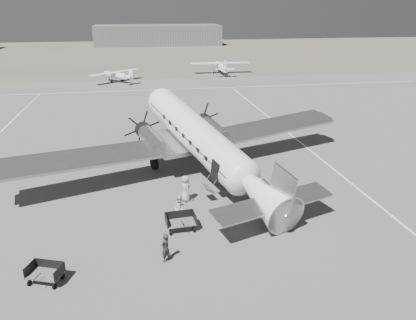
# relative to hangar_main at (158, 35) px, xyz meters

# --- Properties ---
(ground) EXTENTS (260.00, 260.00, 0.00)m
(ground) POSITION_rel_hangar_main_xyz_m (-5.00, -120.00, -3.30)
(ground) COLOR slate
(ground) RESTS_ON ground
(taxi_line_right) EXTENTS (0.15, 80.00, 0.01)m
(taxi_line_right) POSITION_rel_hangar_main_xyz_m (7.00, -120.00, -3.29)
(taxi_line_right) COLOR white
(taxi_line_right) RESTS_ON ground
(taxi_line_horizon) EXTENTS (90.00, 0.15, 0.01)m
(taxi_line_horizon) POSITION_rel_hangar_main_xyz_m (-5.00, -80.00, -3.29)
(taxi_line_horizon) COLOR white
(taxi_line_horizon) RESTS_ON ground
(grass_infield) EXTENTS (260.00, 90.00, 0.01)m
(grass_infield) POSITION_rel_hangar_main_xyz_m (-5.00, -25.00, -3.30)
(grass_infield) COLOR #676457
(grass_infield) RESTS_ON ground
(hangar_main) EXTENTS (42.00, 14.00, 6.60)m
(hangar_main) POSITION_rel_hangar_main_xyz_m (0.00, 0.00, 0.00)
(hangar_main) COLOR slate
(hangar_main) RESTS_ON ground
(dc3_airliner) EXTENTS (34.47, 28.91, 5.60)m
(dc3_airliner) POSITION_rel_hangar_main_xyz_m (-3.79, -116.23, -0.50)
(dc3_airliner) COLOR #ABABAD
(dc3_airliner) RESTS_ON ground
(light_plane_left) EXTENTS (12.68, 12.48, 2.04)m
(light_plane_left) POSITION_rel_hangar_main_xyz_m (-11.61, -71.86, -2.28)
(light_plane_left) COLOR white
(light_plane_left) RESTS_ON ground
(light_plane_right) EXTENTS (12.07, 9.92, 2.45)m
(light_plane_right) POSITION_rel_hangar_main_xyz_m (8.19, -65.69, -2.08)
(light_plane_right) COLOR white
(light_plane_right) RESTS_ON ground
(baggage_cart_near) EXTENTS (1.94, 1.44, 1.04)m
(baggage_cart_near) POSITION_rel_hangar_main_xyz_m (-6.44, -123.80, -2.78)
(baggage_cart_near) COLOR #5F5F5F
(baggage_cart_near) RESTS_ON ground
(baggage_cart_far) EXTENTS (2.01, 1.72, 0.96)m
(baggage_cart_far) POSITION_rel_hangar_main_xyz_m (-13.40, -127.54, -2.82)
(baggage_cart_far) COLOR #5F5F5F
(baggage_cart_far) RESTS_ON ground
(ground_crew) EXTENTS (0.69, 0.69, 1.61)m
(ground_crew) POSITION_rel_hangar_main_xyz_m (-7.57, -126.79, -2.50)
(ground_crew) COLOR #2B2B2B
(ground_crew) RESTS_ON ground
(ramp_agent) EXTENTS (1.02, 1.08, 1.75)m
(ramp_agent) POSITION_rel_hangar_main_xyz_m (-6.33, -122.69, -2.42)
(ramp_agent) COLOR silver
(ramp_agent) RESTS_ON ground
(passenger) EXTENTS (0.80, 1.02, 1.86)m
(passenger) POSITION_rel_hangar_main_xyz_m (-5.66, -120.01, -2.37)
(passenger) COLOR #ACACAA
(passenger) RESTS_ON ground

